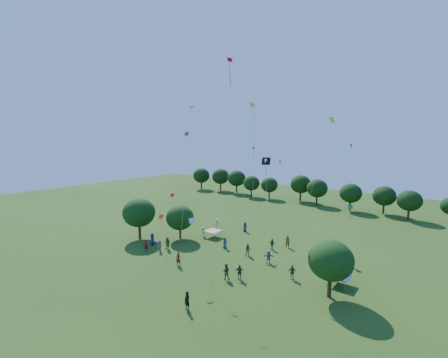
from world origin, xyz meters
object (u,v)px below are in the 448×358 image
near_tree_west (139,213)px  tent_blue (339,276)px  near_tree_north (180,218)px  red_high_kite (229,99)px  pirate_kite (266,164)px  tent_red_stripe (213,231)px  man_in_black (187,301)px  near_tree_east (331,260)px

near_tree_west → tent_blue: near_tree_west is taller
near_tree_north → tent_blue: near_tree_north is taller
tent_blue → red_high_kite: bearing=178.1°
tent_blue → pirate_kite: pirate_kite is taller
tent_blue → pirate_kite: (-9.33, 0.06, 11.75)m
near_tree_west → tent_red_stripe: 12.19m
tent_red_stripe → tent_blue: size_ratio=1.00×
tent_blue → red_high_kite: size_ratio=0.09×
near_tree_north → man_in_black: size_ratio=3.06×
near_tree_west → tent_blue: (29.99, 3.78, -3.17)m
tent_red_stripe → red_high_kite: bearing=-30.5°
man_in_black → near_tree_north: bearing=140.6°
near_tree_west → red_high_kite: size_ratio=0.26×
near_tree_east → tent_blue: (-0.07, 3.19, -2.83)m
near_tree_north → man_in_black: 20.63m
red_high_kite → tent_blue: bearing=-1.9°
pirate_kite → red_high_kite: (-6.06, 0.46, 8.31)m
red_high_kite → near_tree_west: bearing=-163.6°
near_tree_west → near_tree_north: (5.20, 3.91, -0.79)m
near_tree_west → red_high_kite: red_high_kite is taller
near_tree_north → tent_blue: bearing=-0.3°
near_tree_north → tent_blue: (24.80, -0.13, -2.38)m
near_tree_west → near_tree_east: size_ratio=1.11×
tent_blue → tent_red_stripe: bearing=169.7°
near_tree_north → red_high_kite: size_ratio=0.21×
tent_blue → man_in_black: size_ratio=1.25×
tent_blue → man_in_black: bearing=-125.2°
near_tree_north → pirate_kite: pirate_kite is taller
near_tree_north → near_tree_east: size_ratio=0.92×
near_tree_east → tent_red_stripe: near_tree_east is taller
near_tree_north → near_tree_east: (24.86, -3.31, 0.45)m
near_tree_east → tent_blue: size_ratio=2.67×
near_tree_west → tent_red_stripe: size_ratio=2.96×
near_tree_west → red_high_kite: (14.60, 4.30, 16.89)m
tent_red_stripe → man_in_black: size_ratio=1.25×
near_tree_north → tent_red_stripe: near_tree_north is taller
near_tree_east → red_high_kite: red_high_kite is taller
tent_red_stripe → red_high_kite: red_high_kite is taller
near_tree_west → near_tree_north: 6.55m
tent_red_stripe → near_tree_north: bearing=-135.6°
near_tree_north → near_tree_west: bearing=-143.0°
near_tree_east → pirate_kite: pirate_kite is taller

